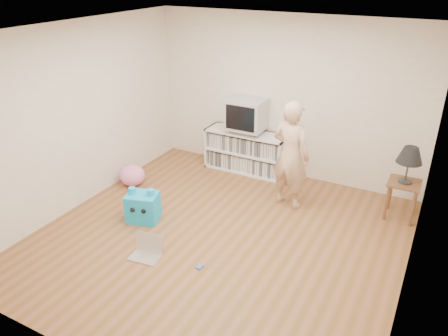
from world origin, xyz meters
TOP-DOWN VIEW (x-y plane):
  - ground at (0.00, 0.00)m, footprint 4.50×4.50m
  - walls at (0.00, 0.00)m, footprint 4.52×4.52m
  - ceiling at (0.00, 0.00)m, footprint 4.50×4.50m
  - media_unit at (-0.58, 2.04)m, footprint 1.40×0.45m
  - dvd_deck at (-0.58, 2.02)m, footprint 0.45×0.35m
  - crt_tv at (-0.58, 2.02)m, footprint 0.60×0.53m
  - side_table at (1.99, 1.65)m, footprint 0.42×0.42m
  - table_lamp at (1.99, 1.65)m, footprint 0.34×0.34m
  - person at (0.47, 1.25)m, footprint 0.65×0.49m
  - laptop at (-0.60, -0.74)m, footprint 0.40×0.34m
  - playing_cards at (0.09, -0.65)m, footprint 0.08×0.10m
  - plush_blue at (-1.15, -0.11)m, footprint 0.50×0.44m
  - plush_pink at (-1.95, 0.66)m, footprint 0.49×0.49m

SIDE VIEW (x-z plane):
  - ground at x=0.00m, z-range 0.00..0.00m
  - playing_cards at x=0.09m, z-range 0.00..0.02m
  - laptop at x=-0.60m, z-range -0.06..0.20m
  - plush_pink at x=-1.95m, z-range 0.00..0.34m
  - plush_blue at x=-1.15m, z-range -0.04..0.45m
  - media_unit at x=-0.58m, z-range 0.00..0.70m
  - side_table at x=1.99m, z-range 0.14..0.69m
  - dvd_deck at x=-0.58m, z-range 0.70..0.77m
  - person at x=0.47m, z-range 0.00..1.59m
  - table_lamp at x=1.99m, z-range 0.68..1.20m
  - crt_tv at x=-0.58m, z-range 0.77..1.27m
  - walls at x=0.00m, z-range 0.00..2.60m
  - ceiling at x=0.00m, z-range 2.60..2.60m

